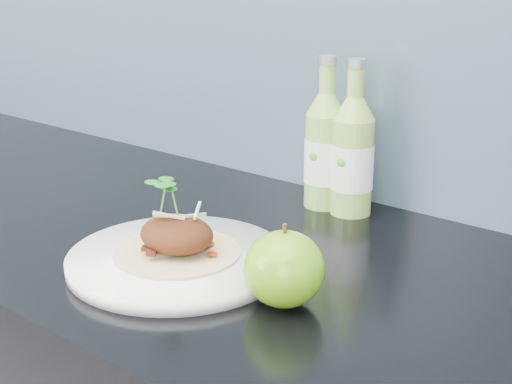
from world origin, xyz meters
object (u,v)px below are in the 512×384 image
(green_apple, at_px, (284,269))
(cider_bottle_left, at_px, (325,151))
(dinner_plate, at_px, (178,259))
(cider_bottle_right, at_px, (353,157))

(green_apple, height_order, cider_bottle_left, cider_bottle_left)
(green_apple, xyz_separation_m, cider_bottle_left, (-0.16, 0.31, 0.05))
(dinner_plate, relative_size, cider_bottle_right, 1.46)
(cider_bottle_right, bearing_deg, dinner_plate, -126.82)
(dinner_plate, relative_size, cider_bottle_left, 1.46)
(dinner_plate, relative_size, green_apple, 3.32)
(green_apple, distance_m, cider_bottle_right, 0.33)
(green_apple, relative_size, cider_bottle_left, 0.44)
(cider_bottle_left, bearing_deg, dinner_plate, -115.79)
(dinner_plate, bearing_deg, green_apple, 0.24)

